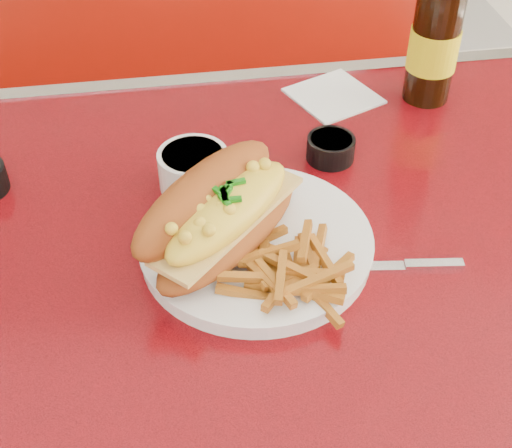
{
  "coord_description": "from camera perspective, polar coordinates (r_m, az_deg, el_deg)",
  "views": [
    {
      "loc": [
        -0.11,
        -0.56,
        1.33
      ],
      "look_at": [
        -0.02,
        0.01,
        0.81
      ],
      "focal_mm": 50.0,
      "sensor_mm": 36.0,
      "label": 1
    }
  ],
  "objects": [
    {
      "name": "beer_bottle",
      "position": [
        1.05,
        14.23,
        14.67
      ],
      "size": [
        0.08,
        0.08,
        0.27
      ],
      "rotation": [
        0.0,
        0.0,
        0.13
      ],
      "color": "black",
      "rests_on": "diner_table"
    },
    {
      "name": "fork",
      "position": [
        0.8,
        4.67,
        -0.57
      ],
      "size": [
        0.04,
        0.15,
        0.0
      ],
      "rotation": [
        0.0,
        0.0,
        1.35
      ],
      "color": "silver",
      "rests_on": "dinner_plate"
    },
    {
      "name": "booth_bench_far",
      "position": [
        1.73,
        -3.44,
        4.52
      ],
      "size": [
        1.2,
        0.51,
        0.9
      ],
      "color": "#99160A",
      "rests_on": "ground"
    },
    {
      "name": "fries_pile",
      "position": [
        0.75,
        2.77,
        -3.1
      ],
      "size": [
        0.14,
        0.13,
        0.03
      ],
      "primitive_type": null,
      "rotation": [
        0.0,
        0.0,
        -0.24
      ],
      "color": "#C37621",
      "rests_on": "dinner_plate"
    },
    {
      "name": "knife",
      "position": [
        0.8,
        11.23,
        -3.27
      ],
      "size": [
        0.18,
        0.04,
        0.01
      ],
      "rotation": [
        0.0,
        0.0,
        -0.13
      ],
      "color": "silver",
      "rests_on": "diner_table"
    },
    {
      "name": "dinner_plate",
      "position": [
        0.8,
        0.0,
        -1.58
      ],
      "size": [
        0.33,
        0.33,
        0.02
      ],
      "rotation": [
        0.0,
        0.0,
        0.33
      ],
      "color": "white",
      "rests_on": "diner_table"
    },
    {
      "name": "gravy_ramekin",
      "position": [
        0.88,
        -5.03,
        4.46
      ],
      "size": [
        0.1,
        0.1,
        0.05
      ],
      "rotation": [
        0.0,
        0.0,
        0.23
      ],
      "color": "white",
      "rests_on": "diner_table"
    },
    {
      "name": "mac_hoagie",
      "position": [
        0.76,
        -2.89,
        0.88
      ],
      "size": [
        0.23,
        0.24,
        0.1
      ],
      "rotation": [
        0.0,
        0.0,
        0.79
      ],
      "color": "#9B4919",
      "rests_on": "dinner_plate"
    },
    {
      "name": "sauce_cup_right",
      "position": [
        0.94,
        6.0,
        6.12
      ],
      "size": [
        0.08,
        0.08,
        0.03
      ],
      "rotation": [
        0.0,
        0.0,
        -0.34
      ],
      "color": "black",
      "rests_on": "diner_table"
    },
    {
      "name": "paper_napkin",
      "position": [
        1.07,
        6.22,
        10.15
      ],
      "size": [
        0.15,
        0.15,
        0.0
      ],
      "primitive_type": "cube",
      "rotation": [
        0.0,
        0.0,
        0.4
      ],
      "color": "white",
      "rests_on": "diner_table"
    },
    {
      "name": "diner_table",
      "position": [
        0.92,
        1.52,
        -9.84
      ],
      "size": [
        1.23,
        0.83,
        0.77
      ],
      "color": "red",
      "rests_on": "ground"
    }
  ]
}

